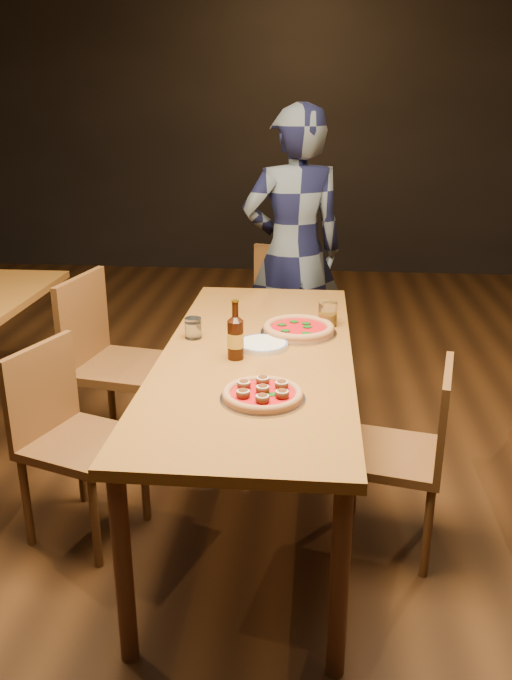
# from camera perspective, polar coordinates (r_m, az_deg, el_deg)

# --- Properties ---
(ground) EXTENTS (9.00, 9.00, 0.00)m
(ground) POSITION_cam_1_polar(r_m,az_deg,el_deg) (3.16, 0.09, -13.81)
(ground) COLOR black
(room_shell) EXTENTS (9.00, 9.00, 9.00)m
(room_shell) POSITION_cam_1_polar(r_m,az_deg,el_deg) (2.63, 0.11, 22.16)
(room_shell) COLOR black
(room_shell) RESTS_ON ground
(table_main) EXTENTS (0.80, 2.00, 0.75)m
(table_main) POSITION_cam_1_polar(r_m,az_deg,el_deg) (2.84, 0.09, -2.35)
(table_main) COLOR brown
(table_main) RESTS_ON ground
(chair_main_nw) EXTENTS (0.51, 0.51, 0.87)m
(chair_main_nw) POSITION_cam_1_polar(r_m,az_deg,el_deg) (2.84, -14.71, -8.47)
(chair_main_nw) COLOR #573E17
(chair_main_nw) RESTS_ON ground
(chair_main_sw) EXTENTS (0.53, 0.53, 0.99)m
(chair_main_sw) POSITION_cam_1_polar(r_m,az_deg,el_deg) (3.41, -11.24, -2.18)
(chair_main_sw) COLOR #573E17
(chair_main_sw) RESTS_ON ground
(chair_main_e) EXTENTS (0.47, 0.47, 0.85)m
(chair_main_e) POSITION_cam_1_polar(r_m,az_deg,el_deg) (2.75, 11.60, -9.51)
(chair_main_e) COLOR #573E17
(chair_main_e) RESTS_ON ground
(chair_end) EXTENTS (0.54, 0.54, 0.93)m
(chair_end) POSITION_cam_1_polar(r_m,az_deg,el_deg) (4.13, 1.61, 1.76)
(chair_end) COLOR #573E17
(chair_end) RESTS_ON ground
(pizza_meatball) EXTENTS (0.31, 0.31, 0.06)m
(pizza_meatball) POSITION_cam_1_polar(r_m,az_deg,el_deg) (2.36, 0.58, -4.64)
(pizza_meatball) COLOR #B7B7BF
(pizza_meatball) RESTS_ON table_main
(pizza_margherita) EXTENTS (0.35, 0.35, 0.05)m
(pizza_margherita) POSITION_cam_1_polar(r_m,az_deg,el_deg) (3.03, 3.69, 0.98)
(pizza_margherita) COLOR #B7B7BF
(pizza_margherita) RESTS_ON table_main
(plate_stack) EXTENTS (0.22, 0.22, 0.02)m
(plate_stack) POSITION_cam_1_polar(r_m,az_deg,el_deg) (2.86, 0.53, -0.41)
(plate_stack) COLOR white
(plate_stack) RESTS_ON table_main
(beer_bottle) EXTENTS (0.07, 0.07, 0.24)m
(beer_bottle) POSITION_cam_1_polar(r_m,az_deg,el_deg) (2.71, -1.77, 0.13)
(beer_bottle) COLOR black
(beer_bottle) RESTS_ON table_main
(water_glass) EXTENTS (0.07, 0.07, 0.09)m
(water_glass) POSITION_cam_1_polar(r_m,az_deg,el_deg) (2.97, -5.43, 1.03)
(water_glass) COLOR white
(water_glass) RESTS_ON table_main
(amber_glass) EXTENTS (0.09, 0.09, 0.11)m
(amber_glass) POSITION_cam_1_polar(r_m,az_deg,el_deg) (3.14, 6.19, 2.23)
(amber_glass) COLOR #AD6F13
(amber_glass) RESTS_ON table_main
(diner) EXTENTS (0.73, 0.59, 1.75)m
(diner) POSITION_cam_1_polar(r_m,az_deg,el_deg) (4.10, 3.26, 7.50)
(diner) COLOR black
(diner) RESTS_ON ground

